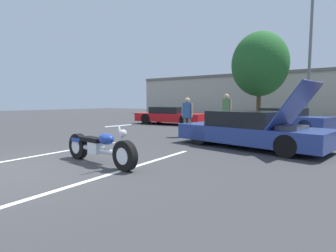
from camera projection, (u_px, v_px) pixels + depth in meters
ground_plane at (19, 172)px, 5.48m from camera, size 80.00×80.00×0.00m
parking_stripe_foreground at (45, 154)px, 7.27m from camera, size 0.12×5.27×0.01m
parking_stripe_middle at (123, 170)px, 5.60m from camera, size 0.12×5.27×0.01m
far_building at (281, 93)px, 26.65m from camera, size 32.00×4.20×4.40m
light_pole at (311, 50)px, 16.94m from camera, size 1.21×0.28×8.88m
tree_background at (260, 64)px, 19.78m from camera, size 4.19×4.19×6.71m
motorcycle at (99, 148)px, 6.12m from camera, size 2.49×0.70×0.96m
show_car_hood_open at (251, 130)px, 8.40m from camera, size 4.91×2.71×2.02m
parked_car_left_row at (171, 116)px, 17.01m from camera, size 4.70×2.10×1.13m
parked_car_mid_row at (285, 119)px, 13.74m from camera, size 4.61×2.95×1.13m
spectator_near_motorcycle at (187, 114)px, 10.82m from camera, size 0.52×0.21×1.63m
spectator_by_show_car at (226, 108)px, 13.26m from camera, size 0.52×0.24×1.86m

